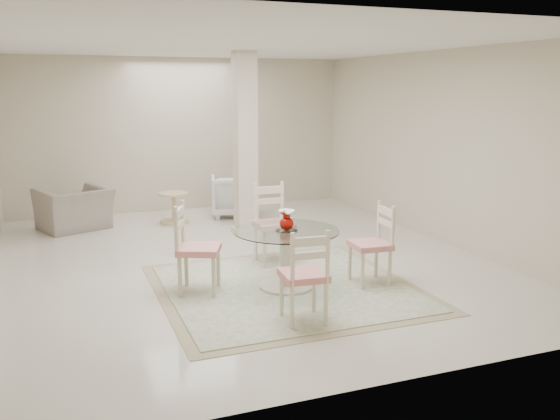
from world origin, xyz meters
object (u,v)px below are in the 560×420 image
object	(u,v)px
dining_chair_east	(376,238)
side_table	(174,209)
dining_chair_west	(192,242)
column	(245,145)
dining_chair_north	(272,217)
dining_chair_south	(306,269)
recliner_taupe	(74,209)
red_vase	(287,219)
armchair_white	(234,196)
dining_table	(286,259)

from	to	relation	value
dining_chair_east	side_table	world-z (taller)	dining_chair_east
dining_chair_east	dining_chair_west	world-z (taller)	dining_chair_west
column	dining_chair_north	size ratio (longest dim) A/B	2.42
dining_chair_south	recliner_taupe	size ratio (longest dim) A/B	1.01
red_vase	dining_chair_east	world-z (taller)	dining_chair_east
dining_chair_east	armchair_white	xyz separation A→B (m)	(-0.46, 4.06, -0.18)
dining_chair_south	dining_chair_east	bearing A→B (deg)	-141.58
dining_chair_west	dining_chair_south	bearing A→B (deg)	-124.15
dining_chair_east	dining_table	bearing A→B (deg)	-98.06
dining_table	red_vase	distance (m)	0.45
recliner_taupe	side_table	bearing A→B (deg)	153.80
recliner_taupe	dining_chair_east	bearing A→B (deg)	105.65
dining_chair_south	armchair_white	size ratio (longest dim) A/B	1.32
dining_chair_south	dining_chair_west	bearing A→B (deg)	-52.14
side_table	dining_table	bearing A→B (deg)	-81.62
column	dining_chair_north	bearing A→B (deg)	-95.26
armchair_white	side_table	size ratio (longest dim) A/B	1.54
column	dining_table	world-z (taller)	column
dining_table	recliner_taupe	bearing A→B (deg)	118.78
dining_chair_west	side_table	xyz separation A→B (m)	(0.46, 3.44, -0.34)
side_table	dining_chair_north	bearing A→B (deg)	-74.53
dining_chair_north	dining_table	bearing A→B (deg)	-99.59
column	side_table	world-z (taller)	column
dining_chair_east	recliner_taupe	distance (m)	5.02
recliner_taupe	column	bearing A→B (deg)	130.56
dining_chair_west	armchair_white	xyz separation A→B (m)	(1.54, 3.64, -0.22)
column	dining_table	distance (m)	2.74
armchair_white	side_table	distance (m)	1.10
dining_chair_west	side_table	size ratio (longest dim) A/B	2.17
dining_chair_south	dining_chair_north	bearing A→B (deg)	-96.51
dining_chair_west	red_vase	bearing A→B (deg)	-79.94
dining_table	side_table	size ratio (longest dim) A/B	2.30
dining_chair_east	dining_chair_south	bearing A→B (deg)	-53.10
recliner_taupe	dining_chair_south	bearing A→B (deg)	89.40
column	dining_chair_north	distance (m)	1.71
dining_chair_west	dining_chair_south	distance (m)	1.45
red_vase	dining_chair_south	xyz separation A→B (m)	(-0.20, -0.99, -0.25)
red_vase	dining_chair_south	distance (m)	1.04
armchair_white	column	bearing A→B (deg)	95.32
dining_chair_north	armchair_white	bearing A→B (deg)	84.66
column	red_vase	xyz separation A→B (m)	(-0.33, -2.52, -0.56)
dining_chair_east	red_vase	bearing A→B (deg)	-97.98
red_vase	dining_chair_south	size ratio (longest dim) A/B	0.23
column	recliner_taupe	bearing A→B (deg)	152.61
dining_chair_south	red_vase	bearing A→B (deg)	-96.83
dining_chair_south	recliner_taupe	xyz separation A→B (m)	(-1.87, 4.77, -0.21)
dining_chair_east	column	bearing A→B (deg)	-163.17
column	dining_chair_north	xyz separation A→B (m)	(-0.14, -1.52, -0.76)
dining_chair_north	dining_chair_south	bearing A→B (deg)	-99.72
dining_table	dining_chair_east	distance (m)	1.03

